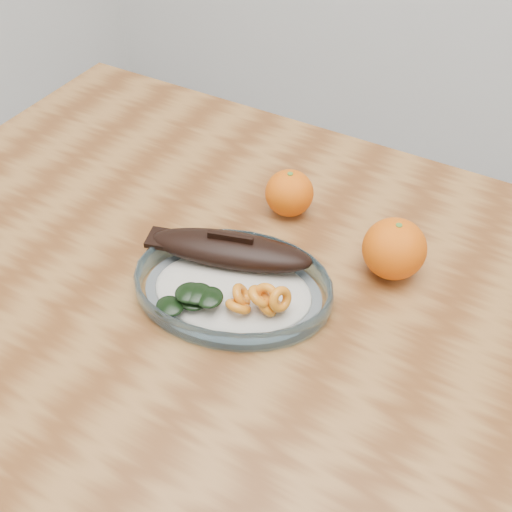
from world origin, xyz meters
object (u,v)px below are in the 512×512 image
dining_table (266,349)px  orange_right (394,249)px  plated_meal (233,284)px  orange_left (289,193)px

dining_table → orange_right: 0.22m
plated_meal → orange_left: (-0.01, 0.18, 0.02)m
orange_left → orange_right: 0.18m
dining_table → orange_right: (0.12, 0.13, 0.14)m
dining_table → orange_left: size_ratio=17.17×
orange_left → orange_right: (0.17, -0.04, 0.01)m
dining_table → plated_meal: bearing=-164.5°
plated_meal → orange_right: (0.16, 0.14, 0.02)m
plated_meal → orange_right: size_ratio=6.81×
plated_meal → orange_right: bearing=24.7°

